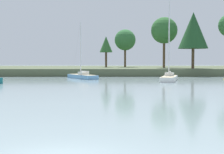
% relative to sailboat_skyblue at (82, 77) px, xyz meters
% --- Properties ---
extents(far_shore_bank, '(206.87, 42.54, 1.66)m').
position_rel_sailboat_skyblue_xyz_m(far_shore_bank, '(3.33, 28.01, 0.58)').
color(far_shore_bank, '#4C563D').
rests_on(far_shore_bank, ground).
extents(sailboat_skyblue, '(6.55, 8.67, 11.56)m').
position_rel_sailboat_skyblue_xyz_m(sailboat_skyblue, '(0.00, 0.00, 0.00)').
color(sailboat_skyblue, '#669ECC').
rests_on(sailboat_skyblue, ground).
extents(sailboat_white, '(4.60, 9.42, 14.01)m').
position_rel_sailboat_skyblue_xyz_m(sailboat_white, '(15.41, -7.39, 0.04)').
color(sailboat_white, white).
rests_on(sailboat_white, ground).
extents(shore_tree_right_mid, '(3.52, 3.52, 8.34)m').
position_rel_sailboat_skyblue_xyz_m(shore_tree_right_mid, '(4.34, 25.23, 7.49)').
color(shore_tree_right_mid, brown).
rests_on(shore_tree_right_mid, far_shore_bank).
extents(shore_tree_far_left, '(6.60, 6.60, 12.65)m').
position_rel_sailboat_skyblue_xyz_m(shore_tree_far_left, '(18.98, 18.89, 10.71)').
color(shore_tree_far_left, brown).
rests_on(shore_tree_far_left, far_shore_bank).
extents(shore_tree_right, '(5.89, 5.89, 10.52)m').
position_rel_sailboat_skyblue_xyz_m(shore_tree_right, '(9.65, 28.42, 8.95)').
color(shore_tree_right, brown).
rests_on(shore_tree_right, far_shore_bank).
extents(shore_tree_left, '(6.70, 6.70, 12.74)m').
position_rel_sailboat_skyblue_xyz_m(shore_tree_left, '(24.23, 10.99, 10.02)').
color(shore_tree_left, brown).
rests_on(shore_tree_left, far_shore_bank).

